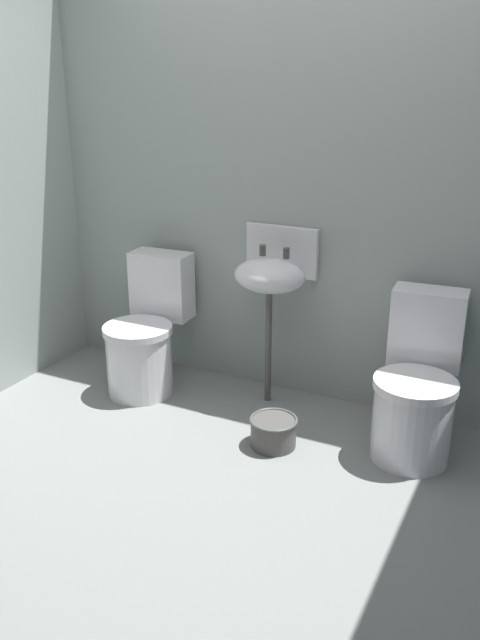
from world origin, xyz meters
The scene contains 6 objects.
ground_plane centered at (0.00, 0.00, -0.04)m, with size 3.52×2.40×0.08m, color gray.
wall_back centered at (0.00, 1.05, 1.19)m, with size 3.52×0.10×2.38m, color #93A09A.
toilet_left centered at (-0.82, 0.65, 0.32)m, with size 0.42×0.61×0.78m.
toilet_right centered at (0.77, 0.65, 0.32)m, with size 0.43×0.62×0.78m.
sink centered at (-0.10, 0.84, 0.75)m, with size 0.42×0.35×0.99m.
bucket centered at (0.13, 0.36, 0.08)m, with size 0.25×0.25×0.15m.
Camera 1 is at (1.31, -2.37, 1.81)m, focal length 37.62 mm.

